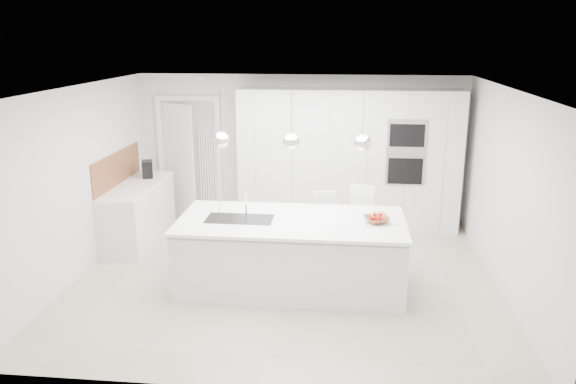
# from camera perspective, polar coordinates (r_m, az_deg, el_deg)

# --- Properties ---
(floor) EXTENTS (5.50, 5.50, 0.00)m
(floor) POSITION_cam_1_polar(r_m,az_deg,el_deg) (7.60, -0.24, -8.63)
(floor) COLOR #BAA692
(floor) RESTS_ON ground
(wall_back) EXTENTS (5.50, 0.00, 5.50)m
(wall_back) POSITION_cam_1_polar(r_m,az_deg,el_deg) (9.60, 1.36, 4.39)
(wall_back) COLOR silver
(wall_back) RESTS_ON ground
(wall_left) EXTENTS (0.00, 5.00, 5.00)m
(wall_left) POSITION_cam_1_polar(r_m,az_deg,el_deg) (7.95, -20.37, 1.01)
(wall_left) COLOR silver
(wall_left) RESTS_ON ground
(ceiling) EXTENTS (5.50, 5.50, 0.00)m
(ceiling) POSITION_cam_1_polar(r_m,az_deg,el_deg) (6.96, -0.26, 10.50)
(ceiling) COLOR white
(ceiling) RESTS_ON wall_back
(tall_cabinets) EXTENTS (3.60, 0.60, 2.30)m
(tall_cabinets) POSITION_cam_1_polar(r_m,az_deg,el_deg) (9.30, 6.14, 3.30)
(tall_cabinets) COLOR silver
(tall_cabinets) RESTS_ON floor
(oven_stack) EXTENTS (0.62, 0.04, 1.05)m
(oven_stack) POSITION_cam_1_polar(r_m,az_deg,el_deg) (9.00, 11.92, 3.95)
(oven_stack) COLOR #A5A5A8
(oven_stack) RESTS_ON tall_cabinets
(doorway_frame) EXTENTS (1.11, 0.08, 2.13)m
(doorway_frame) POSITION_cam_1_polar(r_m,az_deg,el_deg) (9.96, -9.93, 3.25)
(doorway_frame) COLOR white
(doorway_frame) RESTS_ON floor
(hallway_door) EXTENTS (0.76, 0.38, 2.00)m
(hallway_door) POSITION_cam_1_polar(r_m,az_deg,el_deg) (9.99, -11.38, 3.09)
(hallway_door) COLOR white
(hallway_door) RESTS_ON floor
(radiator) EXTENTS (0.32, 0.04, 1.40)m
(radiator) POSITION_cam_1_polar(r_m,az_deg,el_deg) (9.91, -8.12, 2.22)
(radiator) COLOR white
(radiator) RESTS_ON floor
(left_base_cabinets) EXTENTS (0.60, 1.80, 0.86)m
(left_base_cabinets) POSITION_cam_1_polar(r_m,az_deg,el_deg) (9.10, -14.93, -2.11)
(left_base_cabinets) COLOR silver
(left_base_cabinets) RESTS_ON floor
(left_worktop) EXTENTS (0.62, 1.82, 0.04)m
(left_worktop) POSITION_cam_1_polar(r_m,az_deg,el_deg) (8.98, -15.13, 0.63)
(left_worktop) COLOR white
(left_worktop) RESTS_ON left_base_cabinets
(oak_backsplash) EXTENTS (0.02, 1.80, 0.50)m
(oak_backsplash) POSITION_cam_1_polar(r_m,az_deg,el_deg) (9.02, -16.96, 2.32)
(oak_backsplash) COLOR brown
(oak_backsplash) RESTS_ON wall_left
(island_base) EXTENTS (2.80, 1.20, 0.86)m
(island_base) POSITION_cam_1_polar(r_m,az_deg,el_deg) (7.15, 0.30, -6.50)
(island_base) COLOR silver
(island_base) RESTS_ON floor
(island_worktop) EXTENTS (2.84, 1.40, 0.04)m
(island_worktop) POSITION_cam_1_polar(r_m,az_deg,el_deg) (7.04, 0.35, -2.95)
(island_worktop) COLOR white
(island_worktop) RESTS_ON island_base
(island_sink) EXTENTS (0.84, 0.44, 0.18)m
(island_sink) POSITION_cam_1_polar(r_m,az_deg,el_deg) (7.10, -4.93, -3.35)
(island_sink) COLOR #3F3F42
(island_sink) RESTS_ON island_worktop
(island_tap) EXTENTS (0.02, 0.02, 0.30)m
(island_tap) POSITION_cam_1_polar(r_m,az_deg,el_deg) (7.21, -4.29, -1.13)
(island_tap) COLOR white
(island_tap) RESTS_ON island_worktop
(pendant_left) EXTENTS (0.20, 0.20, 0.20)m
(pendant_left) POSITION_cam_1_polar(r_m,az_deg,el_deg) (6.86, -6.79, 5.27)
(pendant_left) COLOR white
(pendant_left) RESTS_ON ceiling
(pendant_mid) EXTENTS (0.20, 0.20, 0.20)m
(pendant_mid) POSITION_cam_1_polar(r_m,az_deg,el_deg) (6.73, 0.32, 5.17)
(pendant_mid) COLOR white
(pendant_mid) RESTS_ON ceiling
(pendant_right) EXTENTS (0.20, 0.20, 0.20)m
(pendant_right) POSITION_cam_1_polar(r_m,az_deg,el_deg) (6.70, 7.60, 4.99)
(pendant_right) COLOR white
(pendant_right) RESTS_ON ceiling
(fruit_bowl) EXTENTS (0.39, 0.39, 0.07)m
(fruit_bowl) POSITION_cam_1_polar(r_m,az_deg,el_deg) (6.99, 8.99, -2.79)
(fruit_bowl) COLOR brown
(fruit_bowl) RESTS_ON island_worktop
(espresso_machine) EXTENTS (0.24, 0.29, 0.27)m
(espresso_machine) POSITION_cam_1_polar(r_m,az_deg,el_deg) (9.36, -14.09, 2.28)
(espresso_machine) COLOR black
(espresso_machine) RESTS_ON left_worktop
(bar_stool_left) EXTENTS (0.42, 0.52, 1.00)m
(bar_stool_left) POSITION_cam_1_polar(r_m,az_deg,el_deg) (7.91, 3.61, -3.74)
(bar_stool_left) COLOR white
(bar_stool_left) RESTS_ON floor
(bar_stool_right) EXTENTS (0.49, 0.59, 1.11)m
(bar_stool_right) POSITION_cam_1_polar(r_m,az_deg,el_deg) (7.88, 7.47, -3.54)
(bar_stool_right) COLOR white
(bar_stool_right) RESTS_ON floor
(apple_a) EXTENTS (0.09, 0.09, 0.09)m
(apple_a) POSITION_cam_1_polar(r_m,az_deg,el_deg) (6.91, 9.17, -2.68)
(apple_a) COLOR #AF130E
(apple_a) RESTS_ON fruit_bowl
(apple_b) EXTENTS (0.09, 0.09, 0.09)m
(apple_b) POSITION_cam_1_polar(r_m,az_deg,el_deg) (6.97, 8.61, -2.51)
(apple_b) COLOR #AF130E
(apple_b) RESTS_ON fruit_bowl
(apple_c) EXTENTS (0.08, 0.08, 0.08)m
(apple_c) POSITION_cam_1_polar(r_m,az_deg,el_deg) (7.02, 9.26, -2.42)
(apple_c) COLOR #AF130E
(apple_c) RESTS_ON fruit_bowl
(apple_extra_3) EXTENTS (0.07, 0.07, 0.07)m
(apple_extra_3) POSITION_cam_1_polar(r_m,az_deg,el_deg) (6.94, 8.58, -2.64)
(apple_extra_3) COLOR #AF130E
(apple_extra_3) RESTS_ON fruit_bowl
(banana_bunch) EXTENTS (0.22, 0.16, 0.20)m
(banana_bunch) POSITION_cam_1_polar(r_m,az_deg,el_deg) (6.94, 9.16, -2.29)
(banana_bunch) COLOR yellow
(banana_bunch) RESTS_ON fruit_bowl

